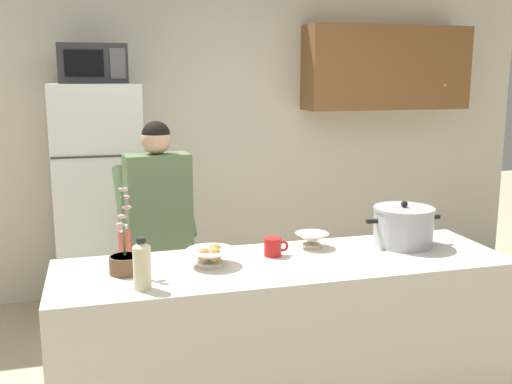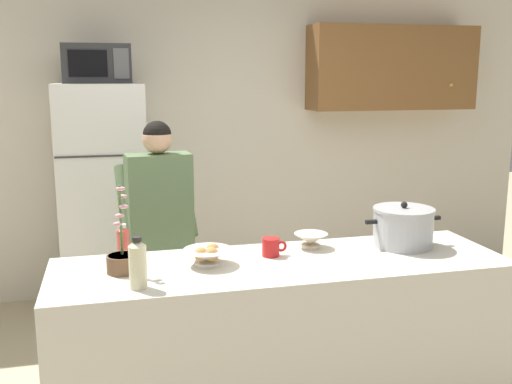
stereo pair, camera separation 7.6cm
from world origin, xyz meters
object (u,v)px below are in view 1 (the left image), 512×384
Objects in this scene: bottle_mid_counter at (142,264)px; potted_orchid at (125,260)px; microwave at (93,64)px; empty_bowl at (312,239)px; cooking_pot at (403,226)px; coffee_mug at (273,247)px; person_near_pot at (158,217)px; refrigerator at (100,202)px; bottle_near_edge at (125,242)px; bread_bowl at (211,256)px.

potted_orchid is at bearing 104.52° from bottle_mid_counter.
microwave is 1.14× the size of potted_orchid.
cooking_pot is at bearing -10.14° from empty_bowl.
microwave is 2.14m from coffee_mug.
potted_orchid is (-0.25, -0.90, 0.02)m from person_near_pot.
refrigerator is at bearing 92.93° from potted_orchid.
bottle_mid_counter reaches higher than bottle_near_edge.
microwave is at bearing -89.93° from refrigerator.
person_near_pot is 0.96m from coffee_mug.
person_near_pot is at bearing 74.47° from potted_orchid.
refrigerator is 4.04× the size of cooking_pot.
bottle_near_edge is at bearing -109.92° from person_near_pot.
potted_orchid is (-1.00, -0.17, 0.02)m from empty_bowl.
person_near_pot reaches higher than potted_orchid.
coffee_mug is at bearing -12.38° from bottle_near_edge.
person_near_pot is 3.71× the size of potted_orchid.
microwave is at bearing 132.65° from cooking_pot.
coffee_mug is 0.76m from bottle_near_edge.
bread_bowl is at bearing -176.36° from cooking_pot.
refrigerator is 1.59m from bottle_near_edge.
potted_orchid reaches higher than cooking_pot.
refrigerator reaches higher than bread_bowl.
bread_bowl is at bearing 34.74° from bottle_mid_counter.
bottle_mid_counter is (-0.35, -0.24, 0.06)m from bread_bowl.
refrigerator reaches higher than potted_orchid.
coffee_mug is at bearing 11.44° from bread_bowl.
coffee_mug is at bearing -160.18° from empty_bowl.
bottle_mid_counter is at bearing -155.77° from coffee_mug.
bottle_near_edge is 0.24m from potted_orchid.
bread_bowl is at bearing -74.35° from microwave.
cooking_pot is at bearing -6.26° from bottle_near_edge.
person_near_pot is 1.49m from cooking_pot.
cooking_pot is 0.75m from coffee_mug.
bread_bowl is at bearing -74.53° from refrigerator.
cooking_pot is 1.04× the size of potted_orchid.
empty_bowl is at bearing -56.29° from microwave.
coffee_mug is at bearing 24.23° from bottle_mid_counter.
coffee_mug is (0.50, -0.82, -0.00)m from person_near_pot.
person_near_pot is 0.93m from potted_orchid.
bread_bowl is 0.43m from bottle_mid_counter.
person_near_pot is at bearing 100.11° from bread_bowl.
empty_bowl is (1.09, -1.63, -0.95)m from microwave.
refrigerator is 1.83m from potted_orchid.
bread_bowl reaches higher than empty_bowl.
potted_orchid is at bearing -87.04° from microwave.
bread_bowl is 0.46m from bottle_near_edge.
refrigerator is 1.14× the size of person_near_pot.
potted_orchid reaches higher than bread_bowl.
potted_orchid is (0.09, -1.80, -0.93)m from microwave.
bread_bowl is 0.61m from empty_bowl.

